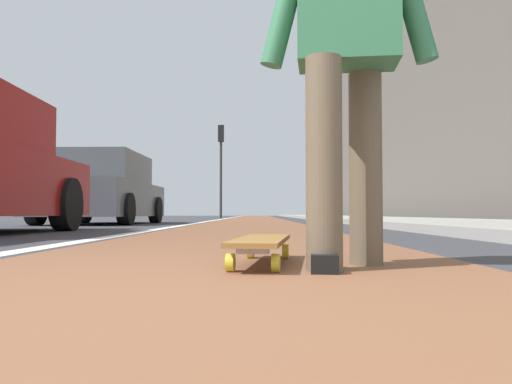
# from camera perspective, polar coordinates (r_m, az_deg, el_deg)

# --- Properties ---
(ground_plane) EXTENTS (80.00, 80.00, 0.00)m
(ground_plane) POSITION_cam_1_polar(r_m,az_deg,el_deg) (10.95, -0.57, -3.49)
(ground_plane) COLOR #38383D
(bike_lane_paint) EXTENTS (56.00, 2.16, 0.00)m
(bike_lane_paint) POSITION_cam_1_polar(r_m,az_deg,el_deg) (24.95, -0.15, -2.84)
(bike_lane_paint) COLOR brown
(bike_lane_paint) RESTS_ON ground
(lane_stripe_white) EXTENTS (52.00, 0.16, 0.01)m
(lane_stripe_white) POSITION_cam_1_polar(r_m,az_deg,el_deg) (20.99, -3.58, -2.92)
(lane_stripe_white) COLOR silver
(lane_stripe_white) RESTS_ON ground
(sidewalk_curb) EXTENTS (52.00, 3.20, 0.10)m
(sidewalk_curb) POSITION_cam_1_polar(r_m,az_deg,el_deg) (19.25, 10.34, -2.80)
(sidewalk_curb) COLOR #9E9B93
(sidewalk_curb) RESTS_ON ground
(building_facade) EXTENTS (40.00, 1.20, 10.73)m
(building_facade) POSITION_cam_1_polar(r_m,az_deg,el_deg) (24.38, 15.75, 9.94)
(building_facade) COLOR #625A50
(building_facade) RESTS_ON ground
(skateboard) EXTENTS (0.86, 0.29, 0.11)m
(skateboard) POSITION_cam_1_polar(r_m,az_deg,el_deg) (2.26, 0.60, -5.52)
(skateboard) COLOR yellow
(skateboard) RESTS_ON ground
(skater_person) EXTENTS (0.44, 0.72, 1.64)m
(skater_person) POSITION_cam_1_polar(r_m,az_deg,el_deg) (2.26, 9.78, 16.22)
(skater_person) COLOR brown
(skater_person) RESTS_ON ground
(parked_car_mid) EXTENTS (4.14, 1.97, 1.46)m
(parked_car_mid) POSITION_cam_1_polar(r_m,az_deg,el_deg) (11.46, -16.33, 0.12)
(parked_car_mid) COLOR #4C5156
(parked_car_mid) RESTS_ON ground
(traffic_light) EXTENTS (0.33, 0.28, 4.49)m
(traffic_light) POSITION_cam_1_polar(r_m,az_deg,el_deg) (25.52, -3.82, 4.12)
(traffic_light) COLOR #2D2D2D
(traffic_light) RESTS_ON ground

